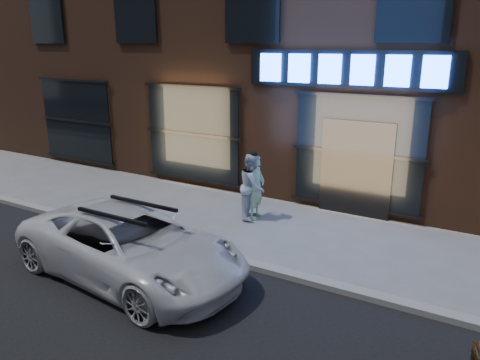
# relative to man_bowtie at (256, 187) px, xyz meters

# --- Properties ---
(ground) EXTENTS (90.00, 90.00, 0.00)m
(ground) POSITION_rel_man_bowtie_xyz_m (2.02, -2.45, -0.80)
(ground) COLOR slate
(ground) RESTS_ON ground
(curb) EXTENTS (60.00, 0.25, 0.12)m
(curb) POSITION_rel_man_bowtie_xyz_m (2.02, -2.45, -0.74)
(curb) COLOR gray
(curb) RESTS_ON ground
(storefront_building) EXTENTS (30.20, 8.28, 10.30)m
(storefront_building) POSITION_rel_man_bowtie_xyz_m (2.02, 5.54, 4.34)
(storefront_building) COLOR #54301E
(storefront_building) RESTS_ON ground
(man_bowtie) EXTENTS (0.44, 0.62, 1.61)m
(man_bowtie) POSITION_rel_man_bowtie_xyz_m (0.00, 0.00, 0.00)
(man_bowtie) COLOR #B3ECD2
(man_bowtie) RESTS_ON ground
(man_cap) EXTENTS (0.85, 0.96, 1.65)m
(man_cap) POSITION_rel_man_bowtie_xyz_m (-0.07, -0.05, 0.02)
(man_cap) COLOR white
(man_cap) RESTS_ON ground
(white_suv) EXTENTS (4.82, 2.60, 1.29)m
(white_suv) POSITION_rel_man_bowtie_xyz_m (-0.51, -3.90, -0.16)
(white_suv) COLOR silver
(white_suv) RESTS_ON ground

